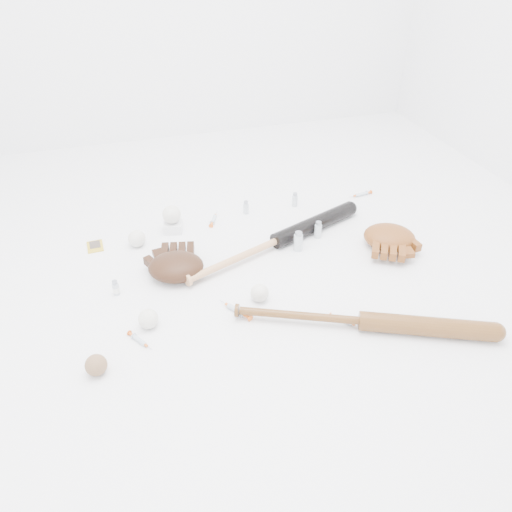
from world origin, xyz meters
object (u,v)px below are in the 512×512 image
object	(u,v)px
bat_dark	(277,241)
bat_wood	(362,321)
pedestal	(173,227)
glove_dark	(176,266)

from	to	relation	value
bat_dark	bat_wood	distance (m)	0.56
bat_dark	pedestal	distance (m)	0.48
bat_dark	glove_dark	world-z (taller)	glove_dark
glove_dark	pedestal	world-z (taller)	glove_dark
glove_dark	pedestal	xyz separation A→B (m)	(0.04, 0.33, -0.02)
bat_dark	pedestal	size ratio (longest dim) A/B	11.76
bat_dark	glove_dark	bearing A→B (deg)	168.54
bat_dark	glove_dark	size ratio (longest dim) A/B	3.66
bat_dark	bat_wood	size ratio (longest dim) A/B	1.01
bat_dark	pedestal	xyz separation A→B (m)	(-0.40, 0.26, -0.01)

